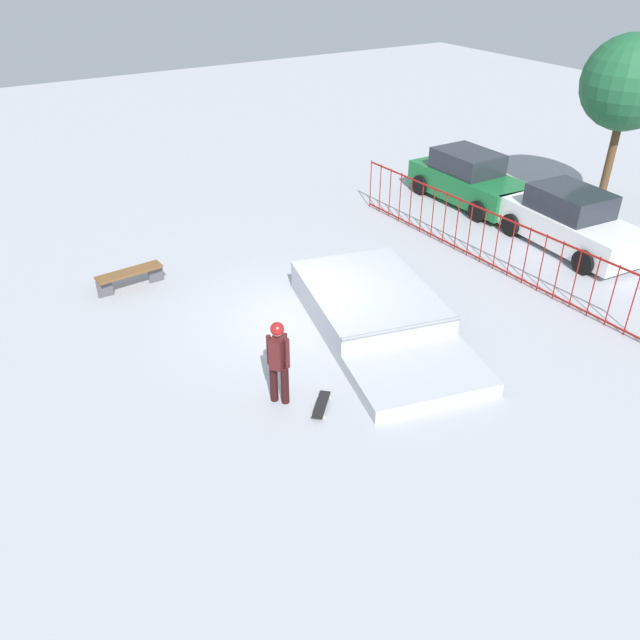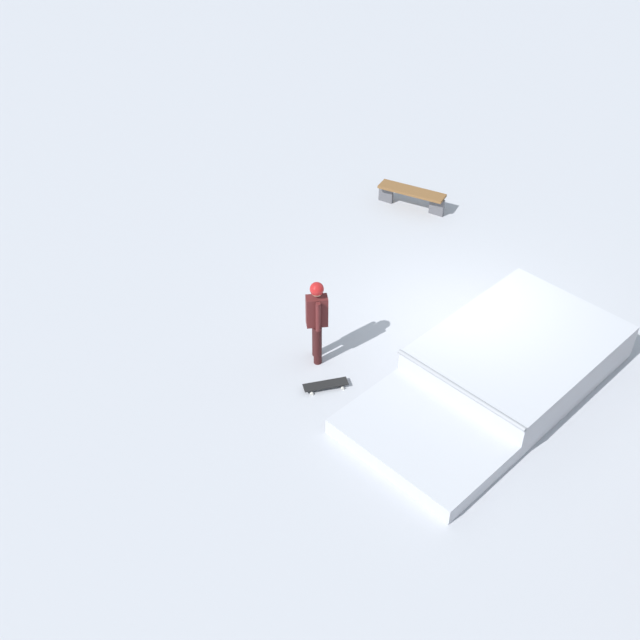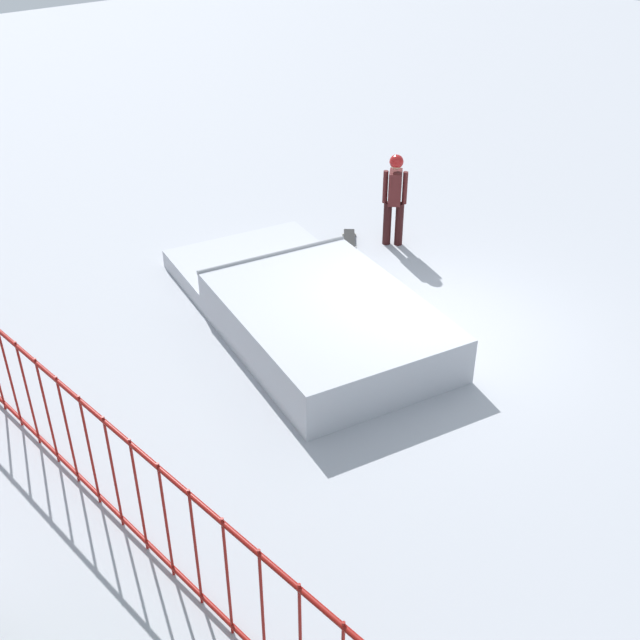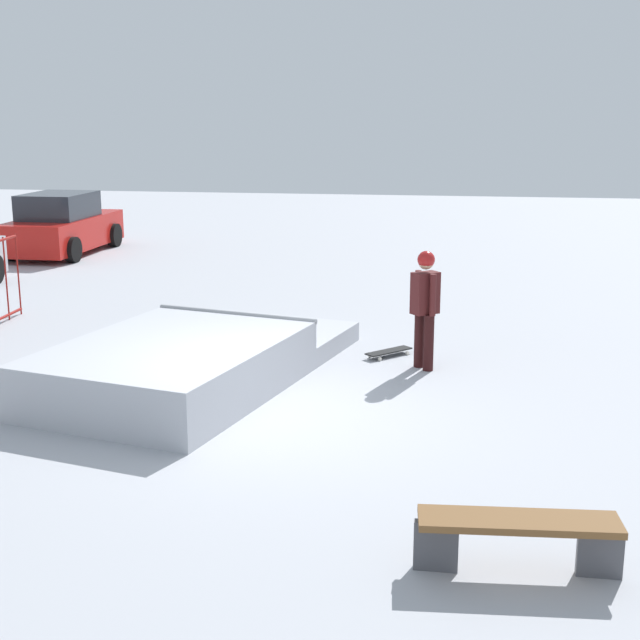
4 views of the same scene
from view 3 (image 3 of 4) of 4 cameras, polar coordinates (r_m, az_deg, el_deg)
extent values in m
plane|color=#A8AAB2|center=(11.99, 7.71, -0.60)|extent=(60.00, 60.00, 0.00)
cube|color=#B0B3BB|center=(11.30, 0.55, -0.36)|extent=(4.10, 3.36, 0.70)
cube|color=#B0B3BB|center=(13.51, -5.07, 4.24)|extent=(2.35, 2.94, 0.30)
cylinder|color=gray|center=(12.52, -3.48, 4.83)|extent=(0.68, 2.55, 0.08)
cylinder|color=black|center=(14.36, 4.98, 7.12)|extent=(0.15, 0.15, 0.82)
cylinder|color=black|center=(14.35, 5.86, 7.06)|extent=(0.15, 0.15, 0.82)
cube|color=#4C1919|center=(14.07, 5.57, 9.72)|extent=(0.41, 0.43, 0.60)
cylinder|color=#4C1919|center=(14.08, 4.85, 9.77)|extent=(0.09, 0.09, 0.60)
cylinder|color=#4C1919|center=(14.07, 6.29, 9.67)|extent=(0.09, 0.09, 0.60)
sphere|color=tan|center=(13.91, 5.66, 11.44)|extent=(0.22, 0.22, 0.22)
sphere|color=#A51919|center=(13.90, 5.67, 11.56)|extent=(0.25, 0.25, 0.25)
cube|color=black|center=(14.49, 2.18, 6.04)|extent=(0.72, 0.69, 0.02)
cylinder|color=silver|center=(14.77, 1.72, 6.33)|extent=(0.06, 0.06, 0.06)
cylinder|color=silver|center=(14.77, 2.61, 6.31)|extent=(0.06, 0.06, 0.06)
cylinder|color=silver|center=(14.26, 1.72, 5.37)|extent=(0.06, 0.06, 0.06)
cylinder|color=silver|center=(14.27, 2.65, 5.35)|extent=(0.06, 0.06, 0.06)
cylinder|color=maroon|center=(8.39, -17.35, -5.64)|extent=(9.51, 0.44, 0.05)
cylinder|color=maroon|center=(9.24, -16.01, -12.34)|extent=(9.51, 0.44, 0.05)
cylinder|color=maroon|center=(7.07, -4.27, -20.62)|extent=(0.03, 0.03, 1.50)
cylinder|color=maroon|center=(7.31, -6.84, -18.43)|extent=(0.03, 0.03, 1.50)
cylinder|color=maroon|center=(7.58, -9.17, -16.36)|extent=(0.03, 0.03, 1.50)
cylinder|color=maroon|center=(7.86, -11.30, -14.40)|extent=(0.03, 0.03, 1.50)
cylinder|color=maroon|center=(8.17, -13.24, -12.58)|extent=(0.03, 0.03, 1.50)
cylinder|color=maroon|center=(8.48, -15.01, -10.87)|extent=(0.03, 0.03, 1.50)
cylinder|color=maroon|center=(8.82, -16.63, -9.28)|extent=(0.03, 0.03, 1.50)
cylinder|color=maroon|center=(9.16, -18.12, -7.80)|extent=(0.03, 0.03, 1.50)
cylinder|color=maroon|center=(9.52, -19.49, -6.43)|extent=(0.03, 0.03, 1.50)
cylinder|color=maroon|center=(9.89, -20.76, -5.15)|extent=(0.03, 0.03, 1.50)
cylinder|color=maroon|center=(10.26, -21.92, -3.96)|extent=(0.03, 0.03, 1.50)
camera|label=1|loc=(22.14, -3.47, 34.74)|focal=35.74mm
camera|label=2|loc=(18.58, -37.68, 36.80)|focal=43.89mm
camera|label=4|loc=(11.17, 63.88, -0.76)|focal=49.64mm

